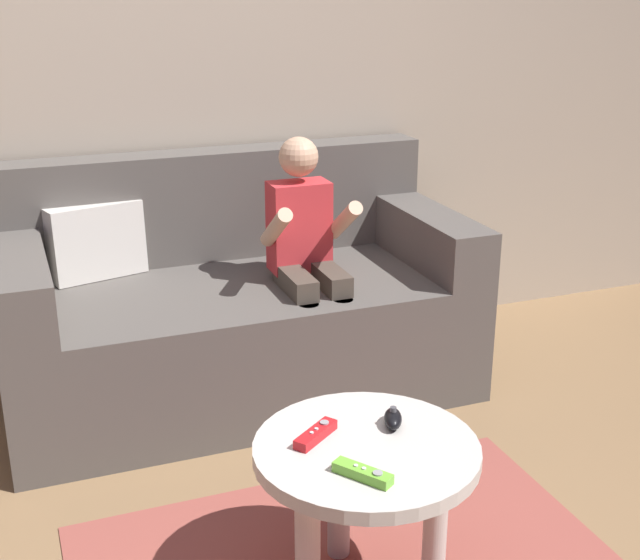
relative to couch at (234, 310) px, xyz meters
name	(u,v)px	position (x,y,z in m)	size (l,w,h in m)	color
wall_back	(132,40)	(-0.24, 0.40, 0.94)	(4.99, 0.05, 2.50)	#B2A38E
couch	(234,310)	(0.00, 0.00, 0.00)	(1.65, 0.80, 0.85)	#56514C
person_seated_on_couch	(308,255)	(0.22, -0.18, 0.24)	(0.30, 0.37, 0.95)	#4C4238
coffee_table	(365,473)	(-0.01, -1.22, 0.04)	(0.54, 0.54, 0.43)	beige
game_remote_red_near_edge	(316,434)	(-0.12, -1.16, 0.13)	(0.13, 0.11, 0.03)	red
nunchuk_black	(393,419)	(0.08, -1.17, 0.14)	(0.08, 0.10, 0.05)	black
game_remote_lime_far_corner	(363,473)	(-0.08, -1.36, 0.13)	(0.11, 0.14, 0.03)	#72C638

